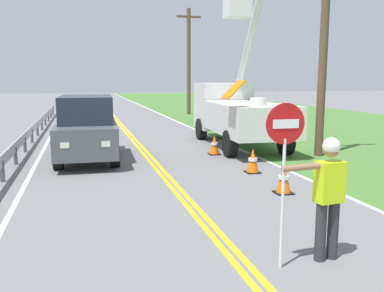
# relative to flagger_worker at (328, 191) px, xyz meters

# --- Properties ---
(grass_verge_right) EXTENTS (16.00, 110.00, 0.01)m
(grass_verge_right) POSITION_rel_flagger_worker_xyz_m (10.34, 16.11, -1.04)
(grass_verge_right) COLOR #477533
(grass_verge_right) RESTS_ON ground
(centerline_yellow_left) EXTENTS (0.11, 110.00, 0.01)m
(centerline_yellow_left) POSITION_rel_flagger_worker_xyz_m (-1.35, 16.11, -1.04)
(centerline_yellow_left) COLOR yellow
(centerline_yellow_left) RESTS_ON ground
(centerline_yellow_right) EXTENTS (0.11, 110.00, 0.01)m
(centerline_yellow_right) POSITION_rel_flagger_worker_xyz_m (-1.17, 16.11, -1.04)
(centerline_yellow_right) COLOR yellow
(centerline_yellow_right) RESTS_ON ground
(edge_line_right) EXTENTS (0.12, 110.00, 0.01)m
(edge_line_right) POSITION_rel_flagger_worker_xyz_m (2.34, 16.11, -1.04)
(edge_line_right) COLOR silver
(edge_line_right) RESTS_ON ground
(edge_line_left) EXTENTS (0.12, 110.00, 0.01)m
(edge_line_left) POSITION_rel_flagger_worker_xyz_m (-4.86, 16.11, -1.04)
(edge_line_left) COLOR silver
(edge_line_left) RESTS_ON ground
(flagger_worker) EXTENTS (1.08, 0.28, 1.83)m
(flagger_worker) POSITION_rel_flagger_worker_xyz_m (0.00, 0.00, 0.00)
(flagger_worker) COLOR #2D2D33
(flagger_worker) RESTS_ON ground
(stop_sign_paddle) EXTENTS (0.56, 0.04, 2.33)m
(stop_sign_paddle) POSITION_rel_flagger_worker_xyz_m (-0.76, -0.08, 0.66)
(stop_sign_paddle) COLOR silver
(stop_sign_paddle) RESTS_ON ground
(utility_bucket_truck) EXTENTS (2.96, 6.91, 5.81)m
(utility_bucket_truck) POSITION_rel_flagger_worker_xyz_m (2.60, 10.55, 0.38)
(utility_bucket_truck) COLOR silver
(utility_bucket_truck) RESTS_ON ground
(oncoming_suv_nearest) EXTENTS (2.05, 4.66, 2.10)m
(oncoming_suv_nearest) POSITION_rel_flagger_worker_xyz_m (-3.26, 8.86, 0.01)
(oncoming_suv_nearest) COLOR #4C5156
(oncoming_suv_nearest) RESTS_ON ground
(utility_pole_near) EXTENTS (1.80, 0.28, 8.56)m
(utility_pole_near) POSITION_rel_flagger_worker_xyz_m (4.49, 7.47, 3.42)
(utility_pole_near) COLOR brown
(utility_pole_near) RESTS_ON ground
(utility_pole_mid) EXTENTS (1.80, 0.28, 7.71)m
(utility_pole_mid) POSITION_rel_flagger_worker_xyz_m (4.39, 25.17, 2.99)
(utility_pole_mid) COLOR brown
(utility_pole_mid) RESTS_ON ground
(traffic_cone_lead) EXTENTS (0.40, 0.40, 0.70)m
(traffic_cone_lead) POSITION_rel_flagger_worker_xyz_m (1.08, 3.42, -0.71)
(traffic_cone_lead) COLOR orange
(traffic_cone_lead) RESTS_ON ground
(traffic_cone_mid) EXTENTS (0.40, 0.40, 0.70)m
(traffic_cone_mid) POSITION_rel_flagger_worker_xyz_m (1.24, 5.61, -0.71)
(traffic_cone_mid) COLOR orange
(traffic_cone_mid) RESTS_ON ground
(traffic_cone_tail) EXTENTS (0.40, 0.40, 0.70)m
(traffic_cone_tail) POSITION_rel_flagger_worker_xyz_m (1.07, 8.63, -0.71)
(traffic_cone_tail) COLOR orange
(traffic_cone_tail) RESTS_ON ground
(guardrail_left_shoulder) EXTENTS (0.10, 32.00, 0.71)m
(guardrail_left_shoulder) POSITION_rel_flagger_worker_xyz_m (-5.46, 12.00, -0.53)
(guardrail_left_shoulder) COLOR #9EA0A3
(guardrail_left_shoulder) RESTS_ON ground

